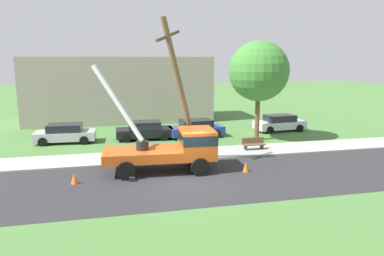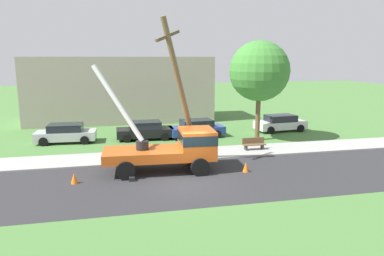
{
  "view_description": "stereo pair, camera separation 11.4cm",
  "coord_description": "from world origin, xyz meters",
  "px_view_note": "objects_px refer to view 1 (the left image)",
  "views": [
    {
      "loc": [
        -3.79,
        -17.63,
        6.35
      ],
      "look_at": [
        0.8,
        2.61,
        2.29
      ],
      "focal_mm": 33.84,
      "sensor_mm": 36.0,
      "label": 1
    },
    {
      "loc": [
        -3.67,
        -17.66,
        6.35
      ],
      "look_at": [
        0.8,
        2.61,
        2.29
      ],
      "focal_mm": 33.84,
      "sensor_mm": 36.0,
      "label": 2
    }
  ],
  "objects_px": {
    "traffic_cone_curbside": "(186,159)",
    "park_bench": "(253,144)",
    "parked_sedan_blue": "(196,128)",
    "parked_sedan_white": "(280,123)",
    "utility_truck": "(174,146)",
    "parked_sedan_black": "(144,130)",
    "traffic_cone_ahead": "(246,167)",
    "parked_sedan_silver": "(65,133)",
    "leaning_utility_pole": "(181,91)",
    "roadside_tree_near": "(259,71)",
    "traffic_cone_behind": "(74,178)"
  },
  "relations": [
    {
      "from": "roadside_tree_near",
      "to": "parked_sedan_white",
      "type": "bearing_deg",
      "value": 40.87
    },
    {
      "from": "utility_truck",
      "to": "parked_sedan_black",
      "type": "bearing_deg",
      "value": 96.1
    },
    {
      "from": "leaning_utility_pole",
      "to": "traffic_cone_ahead",
      "type": "bearing_deg",
      "value": -36.92
    },
    {
      "from": "traffic_cone_ahead",
      "to": "parked_sedan_black",
      "type": "height_order",
      "value": "parked_sedan_black"
    },
    {
      "from": "traffic_cone_ahead",
      "to": "parked_sedan_white",
      "type": "bearing_deg",
      "value": 55.42
    },
    {
      "from": "utility_truck",
      "to": "leaning_utility_pole",
      "type": "relative_size",
      "value": 0.78
    },
    {
      "from": "parked_sedan_black",
      "to": "traffic_cone_behind",
      "type": "bearing_deg",
      "value": -115.21
    },
    {
      "from": "parked_sedan_silver",
      "to": "traffic_cone_curbside",
      "type": "bearing_deg",
      "value": -43.84
    },
    {
      "from": "parked_sedan_blue",
      "to": "roadside_tree_near",
      "type": "relative_size",
      "value": 0.6
    },
    {
      "from": "traffic_cone_ahead",
      "to": "traffic_cone_curbside",
      "type": "xyz_separation_m",
      "value": [
        -2.98,
        2.28,
        0.0
      ]
    },
    {
      "from": "parked_sedan_white",
      "to": "parked_sedan_blue",
      "type": "bearing_deg",
      "value": -173.95
    },
    {
      "from": "parked_sedan_blue",
      "to": "traffic_cone_ahead",
      "type": "bearing_deg",
      "value": -86.17
    },
    {
      "from": "traffic_cone_ahead",
      "to": "traffic_cone_behind",
      "type": "xyz_separation_m",
      "value": [
        -9.25,
        0.09,
        0.0
      ]
    },
    {
      "from": "traffic_cone_curbside",
      "to": "traffic_cone_ahead",
      "type": "bearing_deg",
      "value": -37.35
    },
    {
      "from": "traffic_cone_behind",
      "to": "parked_sedan_white",
      "type": "distance_m",
      "value": 19.26
    },
    {
      "from": "traffic_cone_curbside",
      "to": "parked_sedan_black",
      "type": "relative_size",
      "value": 0.13
    },
    {
      "from": "leaning_utility_pole",
      "to": "roadside_tree_near",
      "type": "xyz_separation_m",
      "value": [
        6.95,
        4.95,
        0.9
      ]
    },
    {
      "from": "traffic_cone_curbside",
      "to": "traffic_cone_behind",
      "type": "bearing_deg",
      "value": -160.75
    },
    {
      "from": "traffic_cone_behind",
      "to": "park_bench",
      "type": "height_order",
      "value": "park_bench"
    },
    {
      "from": "parked_sedan_white",
      "to": "park_bench",
      "type": "xyz_separation_m",
      "value": [
        -4.87,
        -5.95,
        -0.25
      ]
    },
    {
      "from": "parked_sedan_black",
      "to": "parked_sedan_blue",
      "type": "height_order",
      "value": "same"
    },
    {
      "from": "utility_truck",
      "to": "traffic_cone_behind",
      "type": "distance_m",
      "value": 5.6
    },
    {
      "from": "parked_sedan_silver",
      "to": "parked_sedan_white",
      "type": "height_order",
      "value": "same"
    },
    {
      "from": "utility_truck",
      "to": "traffic_cone_ahead",
      "type": "relative_size",
      "value": 12.05
    },
    {
      "from": "parked_sedan_blue",
      "to": "park_bench",
      "type": "bearing_deg",
      "value": -60.93
    },
    {
      "from": "traffic_cone_behind",
      "to": "leaning_utility_pole",
      "type": "bearing_deg",
      "value": 21.2
    },
    {
      "from": "park_bench",
      "to": "parked_sedan_black",
      "type": "bearing_deg",
      "value": 143.06
    },
    {
      "from": "parked_sedan_blue",
      "to": "park_bench",
      "type": "xyz_separation_m",
      "value": [
        2.85,
        -5.13,
        -0.25
      ]
    },
    {
      "from": "parked_sedan_silver",
      "to": "parked_sedan_white",
      "type": "distance_m",
      "value": 17.83
    },
    {
      "from": "utility_truck",
      "to": "roadside_tree_near",
      "type": "bearing_deg",
      "value": 39.19
    },
    {
      "from": "traffic_cone_ahead",
      "to": "park_bench",
      "type": "xyz_separation_m",
      "value": [
        2.22,
        4.33,
        0.18
      ]
    },
    {
      "from": "park_bench",
      "to": "roadside_tree_near",
      "type": "relative_size",
      "value": 0.21
    },
    {
      "from": "traffic_cone_ahead",
      "to": "traffic_cone_behind",
      "type": "height_order",
      "value": "same"
    },
    {
      "from": "traffic_cone_behind",
      "to": "parked_sedan_white",
      "type": "xyz_separation_m",
      "value": [
        16.34,
        10.19,
        0.43
      ]
    },
    {
      "from": "traffic_cone_ahead",
      "to": "parked_sedan_silver",
      "type": "height_order",
      "value": "parked_sedan_silver"
    },
    {
      "from": "parked_sedan_silver",
      "to": "traffic_cone_ahead",
      "type": "bearing_deg",
      "value": -42.16
    },
    {
      "from": "traffic_cone_behind",
      "to": "parked_sedan_white",
      "type": "height_order",
      "value": "parked_sedan_white"
    },
    {
      "from": "parked_sedan_silver",
      "to": "park_bench",
      "type": "relative_size",
      "value": 2.8
    },
    {
      "from": "traffic_cone_curbside",
      "to": "roadside_tree_near",
      "type": "height_order",
      "value": "roadside_tree_near"
    },
    {
      "from": "traffic_cone_curbside",
      "to": "park_bench",
      "type": "height_order",
      "value": "park_bench"
    },
    {
      "from": "traffic_cone_curbside",
      "to": "roadside_tree_near",
      "type": "distance_m",
      "value": 9.82
    },
    {
      "from": "traffic_cone_curbside",
      "to": "parked_sedan_blue",
      "type": "bearing_deg",
      "value": 71.89
    },
    {
      "from": "parked_sedan_silver",
      "to": "park_bench",
      "type": "bearing_deg",
      "value": -22.59
    },
    {
      "from": "parked_sedan_black",
      "to": "roadside_tree_near",
      "type": "height_order",
      "value": "roadside_tree_near"
    },
    {
      "from": "traffic_cone_behind",
      "to": "roadside_tree_near",
      "type": "distance_m",
      "value": 15.72
    },
    {
      "from": "traffic_cone_behind",
      "to": "park_bench",
      "type": "relative_size",
      "value": 0.35
    },
    {
      "from": "parked_sedan_blue",
      "to": "roadside_tree_near",
      "type": "distance_m",
      "value": 6.68
    },
    {
      "from": "parked_sedan_silver",
      "to": "roadside_tree_near",
      "type": "bearing_deg",
      "value": -9.22
    },
    {
      "from": "parked_sedan_blue",
      "to": "parked_sedan_white",
      "type": "xyz_separation_m",
      "value": [
        7.72,
        0.82,
        0.0
      ]
    },
    {
      "from": "park_bench",
      "to": "parked_sedan_white",
      "type": "bearing_deg",
      "value": 50.73
    }
  ]
}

